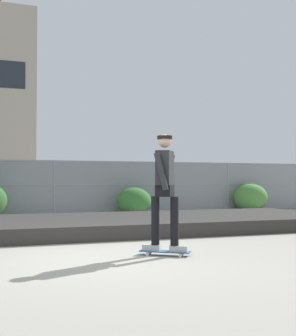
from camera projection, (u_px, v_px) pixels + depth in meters
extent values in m
plane|color=#9E998E|center=(115.00, 259.00, 6.37)|extent=(120.00, 120.00, 0.00)
cube|color=#33302D|center=(77.00, 225.00, 9.66)|extent=(12.73, 3.51, 0.31)
cube|color=#2D608C|center=(165.00, 251.00, 6.65)|extent=(0.78, 0.61, 0.02)
cylinder|color=silver|center=(182.00, 253.00, 6.66)|extent=(0.06, 0.06, 0.05)
cylinder|color=silver|center=(180.00, 255.00, 6.49)|extent=(0.06, 0.06, 0.05)
cylinder|color=silver|center=(150.00, 252.00, 6.80)|extent=(0.06, 0.06, 0.05)
cylinder|color=silver|center=(147.00, 254.00, 6.63)|extent=(0.06, 0.06, 0.05)
cube|color=#99999E|center=(181.00, 253.00, 6.58)|extent=(0.12, 0.14, 0.01)
cube|color=#99999E|center=(149.00, 252.00, 6.71)|extent=(0.12, 0.14, 0.01)
cube|color=#B2ADA8|center=(179.00, 249.00, 6.59)|extent=(0.29, 0.24, 0.09)
cube|color=#B2ADA8|center=(151.00, 247.00, 6.71)|extent=(0.29, 0.24, 0.09)
cylinder|color=black|center=(174.00, 221.00, 6.62)|extent=(0.13, 0.13, 0.76)
cylinder|color=black|center=(155.00, 221.00, 6.70)|extent=(0.13, 0.13, 0.76)
cube|color=black|center=(165.00, 191.00, 6.67)|extent=(0.39, 0.42, 0.18)
cube|color=#262628|center=(165.00, 168.00, 6.68)|extent=(0.39, 0.44, 0.54)
cylinder|color=#262628|center=(168.00, 172.00, 6.92)|extent=(0.24, 0.20, 0.58)
cylinder|color=#262628|center=(161.00, 171.00, 6.45)|extent=(0.24, 0.20, 0.58)
sphere|color=tan|center=(165.00, 141.00, 6.70)|extent=(0.21, 0.21, 0.21)
cylinder|color=black|center=(165.00, 137.00, 6.70)|extent=(0.24, 0.24, 0.05)
cylinder|color=gray|center=(54.00, 188.00, 14.25)|extent=(0.06, 0.06, 1.85)
cylinder|color=gray|center=(228.00, 187.00, 16.37)|extent=(0.06, 0.06, 1.85)
cylinder|color=gray|center=(54.00, 161.00, 14.27)|extent=(26.43, 0.04, 0.04)
cylinder|color=gray|center=(54.00, 185.00, 14.25)|extent=(26.43, 0.04, 0.04)
cylinder|color=gray|center=(54.00, 213.00, 14.22)|extent=(26.43, 0.04, 0.04)
cube|color=gray|center=(54.00, 188.00, 14.25)|extent=(26.43, 0.01, 1.85)
ellipsoid|color=#336B2D|center=(134.00, 201.00, 14.48)|extent=(1.20, 0.98, 0.93)
ellipsoid|color=#477F38|center=(250.00, 197.00, 16.17)|extent=(1.35, 1.11, 1.04)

